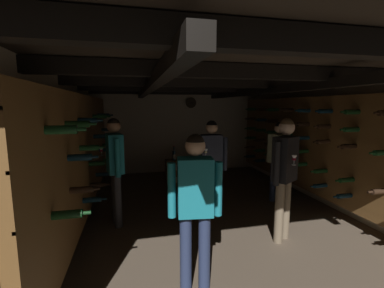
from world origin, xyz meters
TOP-DOWN VIEW (x-y plane):
  - ground_plane at (0.00, 0.00)m, footprint 8.40×8.40m
  - room_shell at (0.01, 0.27)m, footprint 4.72×6.52m
  - wine_crate_stack at (-0.27, 1.92)m, footprint 0.52×0.35m
  - display_bottle at (-0.34, 1.86)m, footprint 0.08×0.08m
  - person_host_center at (-0.03, -0.10)m, footprint 0.54×0.33m
  - person_guest_near_right at (0.72, -1.08)m, footprint 0.47×0.43m
  - person_guest_mid_left at (-1.57, -0.06)m, footprint 0.38×0.53m
  - person_guest_mid_right at (1.43, 0.27)m, footprint 0.41×0.51m
  - person_guest_near_left at (-0.72, -1.80)m, footprint 0.54×0.26m

SIDE VIEW (x-z plane):
  - ground_plane at x=0.00m, z-range 0.00..0.00m
  - wine_crate_stack at x=-0.27m, z-range 0.00..0.60m
  - display_bottle at x=-0.34m, z-range 0.56..0.91m
  - person_guest_mid_right at x=1.43m, z-range 0.16..1.73m
  - person_guest_near_left at x=-0.72m, z-range 0.16..1.78m
  - person_host_center at x=-0.03m, z-range 0.17..1.82m
  - person_guest_mid_left at x=-1.57m, z-range 0.18..1.88m
  - person_guest_near_right at x=0.72m, z-range 0.19..1.91m
  - room_shell at x=0.01m, z-range 0.21..2.62m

